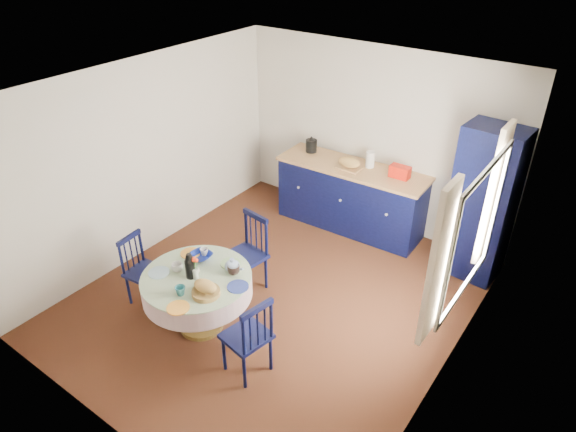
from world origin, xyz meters
name	(u,v)px	position (x,y,z in m)	size (l,w,h in m)	color
floor	(275,297)	(0.00, 0.00, 0.00)	(4.50, 4.50, 0.00)	black
ceiling	(272,89)	(0.00, 0.00, 2.50)	(4.50, 4.50, 0.00)	white
wall_back	(374,139)	(0.00, 2.25, 1.25)	(4.00, 0.02, 2.50)	silver
wall_left	(146,159)	(-2.00, 0.00, 1.25)	(0.02, 4.50, 2.50)	silver
wall_right	(459,274)	(2.00, 0.00, 1.25)	(0.02, 4.50, 2.50)	silver
window	(472,230)	(1.95, 0.30, 1.52)	(0.10, 1.74, 1.45)	white
kitchen_counter	(351,196)	(-0.10, 1.90, 0.48)	(2.12, 0.73, 1.18)	black
pantry_cabinet	(482,205)	(1.66, 1.85, 0.96)	(0.71, 0.53, 1.92)	black
dining_table	(198,286)	(-0.35, -0.86, 0.57)	(1.14, 1.14, 0.97)	#553F18
chair_left	(142,269)	(-1.21, -0.89, 0.43)	(0.39, 0.41, 0.84)	black
chair_far	(248,253)	(-0.39, -0.01, 0.48)	(0.48, 0.47, 0.96)	black
chair_right	(249,336)	(0.48, -1.03, 0.46)	(0.46, 0.47, 0.92)	black
mug_a	(177,267)	(-0.58, -0.90, 0.74)	(0.12, 0.12, 0.09)	silver
mug_b	(180,291)	(-0.27, -1.16, 0.74)	(0.10, 0.10, 0.10)	#30757C
mug_c	(234,270)	(-0.07, -0.60, 0.74)	(0.13, 0.13, 0.10)	black
mug_d	(204,252)	(-0.55, -0.53, 0.73)	(0.09, 0.09, 0.08)	silver
cobalt_bowl	(201,256)	(-0.54, -0.61, 0.72)	(0.24, 0.24, 0.06)	navy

